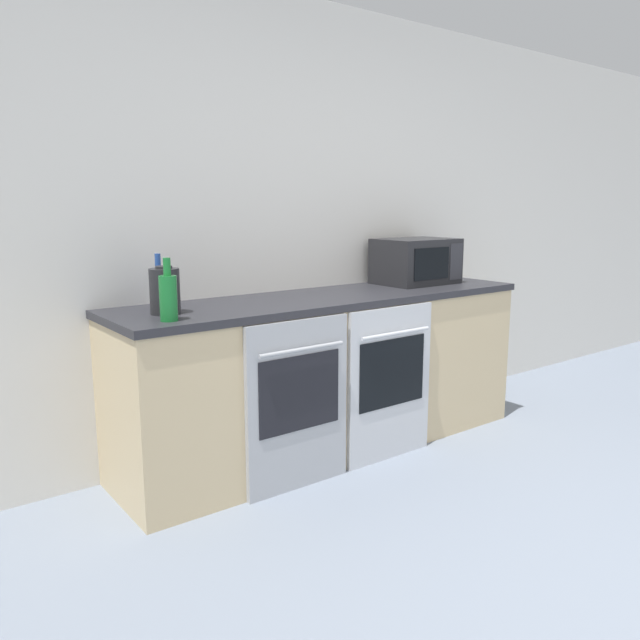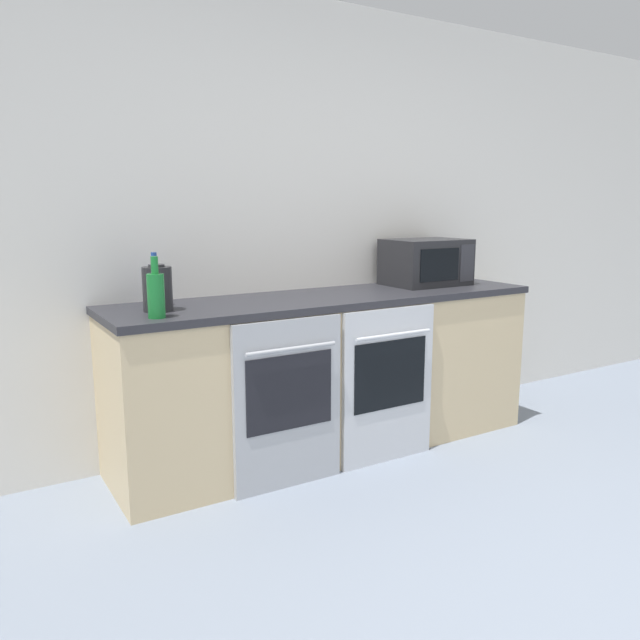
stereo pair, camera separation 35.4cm
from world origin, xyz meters
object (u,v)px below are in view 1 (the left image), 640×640
at_px(bottle_blue, 159,287).
at_px(oven_left, 298,404).
at_px(bottle_green, 168,296).
at_px(kettle, 165,291).
at_px(microwave, 416,261).
at_px(oven_right, 390,383).

bearing_deg(bottle_blue, oven_left, -42.12).
distance_m(oven_left, bottle_green, 0.85).
distance_m(bottle_green, kettle, 0.19).
distance_m(oven_left, kettle, 0.86).
relative_size(oven_left, bottle_blue, 3.19).
bearing_deg(microwave, oven_left, -161.65).
bearing_deg(bottle_blue, oven_right, -22.05).
distance_m(microwave, kettle, 1.77).
bearing_deg(oven_left, bottle_green, 167.60).
relative_size(oven_right, bottle_green, 3.11).
height_order(bottle_blue, bottle_green, bottle_green).
distance_m(microwave, bottle_green, 1.85).
height_order(oven_right, bottle_blue, bottle_blue).
height_order(bottle_blue, kettle, bottle_blue).
height_order(oven_left, oven_right, same).
distance_m(oven_left, bottle_blue, 0.90).
relative_size(oven_left, microwave, 1.73).
bearing_deg(oven_right, kettle, 165.07).
relative_size(oven_right, kettle, 3.84).
distance_m(oven_right, bottle_green, 1.37).
xyz_separation_m(microwave, kettle, (-1.77, -0.09, -0.04)).
bearing_deg(kettle, oven_left, -29.91).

